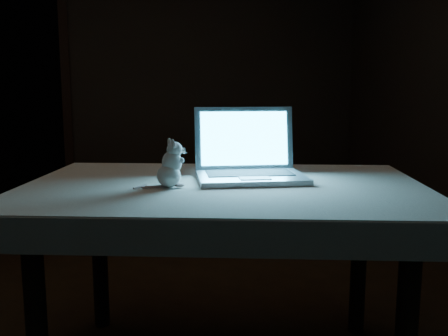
{
  "coord_description": "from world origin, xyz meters",
  "views": [
    {
      "loc": [
        -0.2,
        -2.38,
        1.19
      ],
      "look_at": [
        0.23,
        -0.49,
        0.87
      ],
      "focal_mm": 40.0,
      "sensor_mm": 36.0,
      "label": 1
    }
  ],
  "objects": [
    {
      "name": "floor",
      "position": [
        0.0,
        0.0,
        0.0
      ],
      "size": [
        5.0,
        5.0,
        0.0
      ],
      "primitive_type": "plane",
      "color": "black",
      "rests_on": "ground"
    },
    {
      "name": "laptop",
      "position": [
        0.36,
        -0.4,
        0.96
      ],
      "size": [
        0.48,
        0.43,
        0.3
      ],
      "primitive_type": null,
      "rotation": [
        0.0,
        0.0,
        -0.1
      ],
      "color": "#A5A4A9",
      "rests_on": "tablecloth"
    },
    {
      "name": "doorway",
      "position": [
        -1.1,
        2.5,
        1.06
      ],
      "size": [
        1.06,
        0.36,
        2.13
      ],
      "primitive_type": null,
      "color": "black",
      "rests_on": "back_wall"
    },
    {
      "name": "plush_mouse",
      "position": [
        0.01,
        -0.48,
        0.9
      ],
      "size": [
        0.16,
        0.16,
        0.19
      ],
      "primitive_type": null,
      "rotation": [
        0.0,
        0.0,
        -0.15
      ],
      "color": "silver",
      "rests_on": "tablecloth"
    },
    {
      "name": "back_wall",
      "position": [
        0.0,
        2.5,
        1.3
      ],
      "size": [
        4.5,
        0.04,
        2.6
      ],
      "primitive_type": "cube",
      "color": "black",
      "rests_on": "ground"
    },
    {
      "name": "table",
      "position": [
        0.23,
        -0.46,
        0.4
      ],
      "size": [
        1.69,
        1.32,
        0.8
      ],
      "primitive_type": null,
      "rotation": [
        0.0,
        0.0,
        -0.27
      ],
      "color": "black",
      "rests_on": "floor"
    },
    {
      "name": "tablecloth",
      "position": [
        0.16,
        -0.41,
        0.75
      ],
      "size": [
        1.67,
        1.18,
        0.12
      ],
      "primitive_type": null,
      "rotation": [
        0.0,
        0.0,
        -0.06
      ],
      "color": "beige",
      "rests_on": "table"
    }
  ]
}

